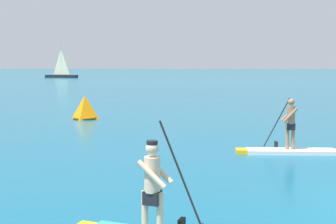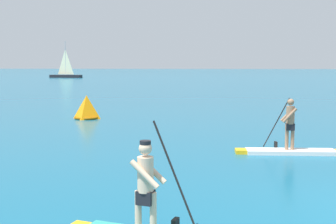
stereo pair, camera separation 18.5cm
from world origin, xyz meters
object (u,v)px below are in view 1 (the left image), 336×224
Objects in this scene: race_marker_buoy at (85,108)px; paddleboarder_mid_center at (290,144)px; paddleboarder_near_left at (159,224)px; sailboat_left_horizon at (61,74)px.

paddleboarder_mid_center is at bearing -42.51° from race_marker_buoy.
sailboat_left_horizon is at bearing 125.10° from paddleboarder_near_left.
paddleboarder_near_left is 0.43× the size of sailboat_left_horizon.
paddleboarder_near_left is at bearing 116.71° from sailboat_left_horizon.
paddleboarder_mid_center is 79.44m from sailboat_left_horizon.
paddleboarder_near_left is 0.88× the size of paddleboarder_mid_center.
race_marker_buoy is 0.18× the size of sailboat_left_horizon.
race_marker_buoy is 68.46m from sailboat_left_horizon.
paddleboarder_near_left is at bearing 62.87° from paddleboarder_mid_center.
paddleboarder_near_left is at bearing -70.52° from race_marker_buoy.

